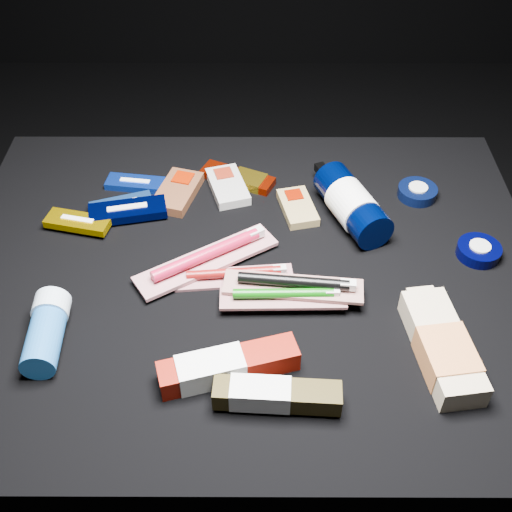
{
  "coord_description": "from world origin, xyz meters",
  "views": [
    {
      "loc": [
        0.02,
        -0.75,
        1.15
      ],
      "look_at": [
        0.01,
        0.01,
        0.42
      ],
      "focal_mm": 45.0,
      "sensor_mm": 36.0,
      "label": 1
    }
  ],
  "objects_px": {
    "deodorant_stick": "(46,331)",
    "toothpaste_carton_red": "(222,367)",
    "lotion_bottle": "(352,204)",
    "bodywash_bottle": "(443,348)"
  },
  "relations": [
    {
      "from": "deodorant_stick",
      "to": "bodywash_bottle",
      "type": "bearing_deg",
      "value": -5.54
    },
    {
      "from": "deodorant_stick",
      "to": "toothpaste_carton_red",
      "type": "distance_m",
      "value": 0.26
    },
    {
      "from": "bodywash_bottle",
      "to": "deodorant_stick",
      "type": "distance_m",
      "value": 0.57
    },
    {
      "from": "lotion_bottle",
      "to": "deodorant_stick",
      "type": "relative_size",
      "value": 1.66
    },
    {
      "from": "lotion_bottle",
      "to": "deodorant_stick",
      "type": "xyz_separation_m",
      "value": [
        -0.47,
        -0.28,
        -0.01
      ]
    },
    {
      "from": "deodorant_stick",
      "to": "toothpaste_carton_red",
      "type": "relative_size",
      "value": 0.66
    },
    {
      "from": "lotion_bottle",
      "to": "deodorant_stick",
      "type": "bearing_deg",
      "value": -171.25
    },
    {
      "from": "lotion_bottle",
      "to": "deodorant_stick",
      "type": "distance_m",
      "value": 0.55
    },
    {
      "from": "deodorant_stick",
      "to": "toothpaste_carton_red",
      "type": "xyz_separation_m",
      "value": [
        0.26,
        -0.06,
        -0.01
      ]
    },
    {
      "from": "lotion_bottle",
      "to": "toothpaste_carton_red",
      "type": "distance_m",
      "value": 0.4
    }
  ]
}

